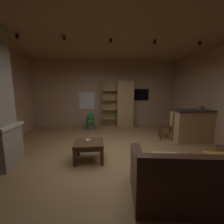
{
  "coord_description": "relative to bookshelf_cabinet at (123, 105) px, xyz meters",
  "views": [
    {
      "loc": [
        -0.35,
        -3.28,
        1.62
      ],
      "look_at": [
        0.0,
        0.4,
        1.05
      ],
      "focal_mm": 22.48,
      "sensor_mm": 36.0,
      "label": 1
    }
  ],
  "objects": [
    {
      "name": "track_light_spot_2",
      "position": [
        -0.76,
        -2.46,
        1.83
      ],
      "size": [
        0.07,
        0.07,
        0.09
      ],
      "primitive_type": "cylinder",
      "color": "black"
    },
    {
      "name": "dining_chair",
      "position": [
        1.23,
        -1.77,
        -0.47
      ],
      "size": [
        0.52,
        0.52,
        0.92
      ],
      "color": "#4C331E",
      "rests_on": "ground"
    },
    {
      "name": "wall_back",
      "position": [
        -0.72,
        0.27,
        0.45
      ],
      "size": [
        6.45,
        0.06,
        2.9
      ],
      "primitive_type": "cube",
      "color": "tan",
      "rests_on": "ground"
    },
    {
      "name": "ceiling",
      "position": [
        -0.72,
        -2.81,
        1.91
      ],
      "size": [
        6.33,
        6.11,
        0.02
      ],
      "primitive_type": "cube",
      "color": "#8E6B47"
    },
    {
      "name": "track_light_spot_1",
      "position": [
        -1.85,
        -2.51,
        1.83
      ],
      "size": [
        0.07,
        0.07,
        0.09
      ],
      "primitive_type": "cylinder",
      "color": "black"
    },
    {
      "name": "wall_mounted_tv",
      "position": [
        0.76,
        0.21,
        0.43
      ],
      "size": [
        0.92,
        0.06,
        0.51
      ],
      "color": "black"
    },
    {
      "name": "bookshelf_cabinet",
      "position": [
        0.0,
        0.0,
        0.0
      ],
      "size": [
        1.37,
        0.41,
        2.02
      ],
      "color": "tan",
      "rests_on": "ground"
    },
    {
      "name": "window_pane_back",
      "position": [
        -1.59,
        0.24,
        0.18
      ],
      "size": [
        0.67,
        0.01,
        0.75
      ],
      "primitive_type": "cube",
      "color": "white"
    },
    {
      "name": "floor",
      "position": [
        -0.72,
        -2.81,
        -1.01
      ],
      "size": [
        6.33,
        6.11,
        0.02
      ],
      "primitive_type": "cube",
      "color": "#A37A4C",
      "rests_on": "ground"
    },
    {
      "name": "track_light_spot_3",
      "position": [
        0.36,
        -2.47,
        1.83
      ],
      "size": [
        0.07,
        0.07,
        0.09
      ],
      "primitive_type": "cylinder",
      "color": "black"
    },
    {
      "name": "tissue_box",
      "position": [
        2.17,
        -1.96,
        0.07
      ],
      "size": [
        0.12,
        0.12,
        0.11
      ],
      "primitive_type": "cube",
      "rotation": [
        0.0,
        0.0,
        0.04
      ],
      "color": "#995972",
      "rests_on": "kitchen_bar_counter"
    },
    {
      "name": "leather_couch",
      "position": [
        0.25,
        -4.32,
        -0.69
      ],
      "size": [
        1.78,
        1.14,
        0.84
      ],
      "color": "#4C2D1E",
      "rests_on": "ground"
    },
    {
      "name": "coffee_table",
      "position": [
        -1.31,
        -2.97,
        -0.64
      ],
      "size": [
        0.66,
        0.59,
        0.45
      ],
      "color": "#4C331E",
      "rests_on": "ground"
    },
    {
      "name": "kitchen_bar_counter",
      "position": [
        1.99,
        -2.0,
        -0.49
      ],
      "size": [
        1.48,
        0.62,
        1.02
      ],
      "color": "tan",
      "rests_on": "ground"
    },
    {
      "name": "table_book_0",
      "position": [
        -1.33,
        -2.89,
        -0.54
      ],
      "size": [
        0.11,
        0.11,
        0.03
      ],
      "primitive_type": "cube",
      "rotation": [
        0.0,
        0.0,
        -0.02
      ],
      "color": "beige",
      "rests_on": "coffee_table"
    },
    {
      "name": "track_light_spot_0",
      "position": [
        -2.89,
        -2.51,
        1.83
      ],
      "size": [
        0.07,
        0.07,
        0.09
      ],
      "primitive_type": "cylinder",
      "color": "black"
    },
    {
      "name": "potted_floor_plant",
      "position": [
        -1.41,
        -0.31,
        -0.64
      ],
      "size": [
        0.37,
        0.38,
        0.7
      ],
      "color": "#4C4C51",
      "rests_on": "ground"
    },
    {
      "name": "track_light_spot_4",
      "position": [
        1.56,
        -2.47,
        1.83
      ],
      "size": [
        0.07,
        0.07,
        0.09
      ],
      "primitive_type": "cylinder",
      "color": "black"
    }
  ]
}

